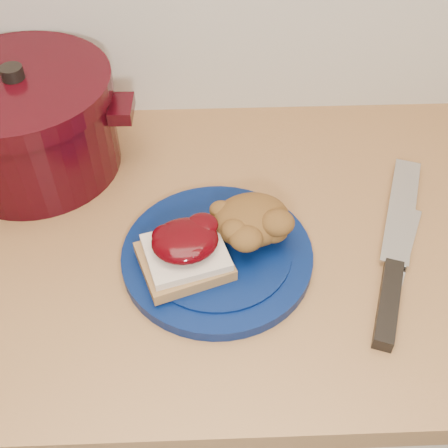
{
  "coord_description": "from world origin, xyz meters",
  "views": [
    {
      "loc": [
        -0.03,
        0.96,
        1.49
      ],
      "look_at": [
        -0.02,
        1.47,
        0.95
      ],
      "focal_mm": 45.0,
      "sensor_mm": 36.0,
      "label": 1
    }
  ],
  "objects_px": {
    "plate": "(217,256)",
    "chef_knife": "(392,275)",
    "butter_knife": "(407,248)",
    "dutch_oven": "(28,123)",
    "pepper_grinder": "(0,121)"
  },
  "relations": [
    {
      "from": "plate",
      "to": "dutch_oven",
      "type": "height_order",
      "value": "dutch_oven"
    },
    {
      "from": "chef_knife",
      "to": "pepper_grinder",
      "type": "height_order",
      "value": "pepper_grinder"
    },
    {
      "from": "chef_knife",
      "to": "butter_knife",
      "type": "height_order",
      "value": "chef_knife"
    },
    {
      "from": "plate",
      "to": "pepper_grinder",
      "type": "height_order",
      "value": "pepper_grinder"
    },
    {
      "from": "plate",
      "to": "chef_knife",
      "type": "distance_m",
      "value": 0.23
    },
    {
      "from": "butter_knife",
      "to": "dutch_oven",
      "type": "xyz_separation_m",
      "value": [
        -0.54,
        0.2,
        0.08
      ]
    },
    {
      "from": "butter_knife",
      "to": "plate",
      "type": "bearing_deg",
      "value": 117.23
    },
    {
      "from": "chef_knife",
      "to": "dutch_oven",
      "type": "height_order",
      "value": "dutch_oven"
    },
    {
      "from": "plate",
      "to": "dutch_oven",
      "type": "xyz_separation_m",
      "value": [
        -0.28,
        0.21,
        0.07
      ]
    },
    {
      "from": "butter_knife",
      "to": "dutch_oven",
      "type": "bearing_deg",
      "value": 94.97
    },
    {
      "from": "dutch_oven",
      "to": "butter_knife",
      "type": "bearing_deg",
      "value": -20.58
    },
    {
      "from": "butter_knife",
      "to": "pepper_grinder",
      "type": "relative_size",
      "value": 1.32
    },
    {
      "from": "dutch_oven",
      "to": "pepper_grinder",
      "type": "xyz_separation_m",
      "value": [
        -0.05,
        0.03,
        -0.02
      ]
    },
    {
      "from": "butter_knife",
      "to": "pepper_grinder",
      "type": "xyz_separation_m",
      "value": [
        -0.6,
        0.24,
        0.06
      ]
    },
    {
      "from": "butter_knife",
      "to": "pepper_grinder",
      "type": "bearing_deg",
      "value": 94.09
    }
  ]
}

